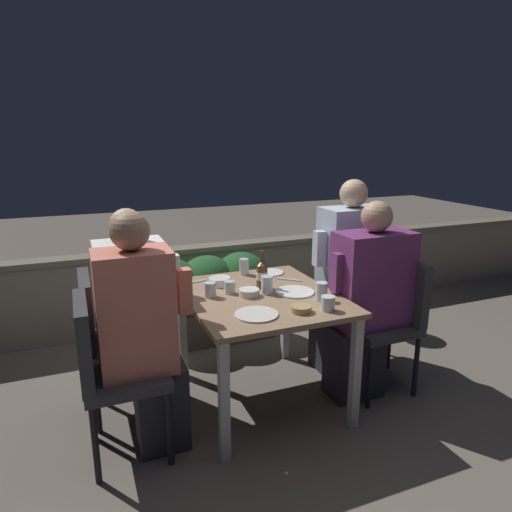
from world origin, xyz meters
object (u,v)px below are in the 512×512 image
Objects in this scene: person_purple_stripe at (367,301)px; chair_left_far at (106,330)px; potted_plant at (379,287)px; chair_left_near at (106,363)px; chair_right_far at (367,292)px; person_blue_shirt at (346,276)px; beer_bottle at (262,274)px; person_white_polo at (139,311)px; person_coral_top at (144,335)px; chair_right_near at (391,311)px.

chair_left_far is at bearing 166.66° from person_purple_stripe.
potted_plant is (0.70, 0.79, -0.24)m from person_purple_stripe.
chair_left_near and chair_left_far have the same top height.
chair_right_far is 0.24m from person_blue_shirt.
person_blue_shirt is at bearing 7.97° from beer_bottle.
person_white_polo is at bearing 179.96° from chair_right_far.
person_coral_top is 1.02× the size of person_purple_stripe.
person_blue_shirt is 0.81m from potted_plant.
person_coral_top is (0.19, 0.00, 0.12)m from chair_left_near.
person_coral_top is 1.04× the size of person_white_polo.
chair_left_near is 1.76m from chair_right_near.
person_purple_stripe reaches higher than chair_left_far.
person_blue_shirt reaches higher than chair_left_near.
chair_left_far reaches higher than potted_plant.
chair_right_near is (1.54, -0.37, -0.09)m from person_white_polo.
chair_left_far is 1.00× the size of chair_right_far.
person_purple_stripe is 0.68m from beer_bottle.
person_coral_top is at bearing 0.00° from chair_left_near.
chair_left_far is 0.65× the size of person_blue_shirt.
chair_right_near is 0.69× the size of person_purple_stripe.
person_blue_shirt is (1.46, 0.41, 0.03)m from person_coral_top.
beer_bottle is at bearing 155.74° from person_purple_stripe.
potted_plant is (2.05, 0.42, -0.24)m from person_white_polo.
chair_right_far is at bearing -0.00° from person_blue_shirt.
chair_right_far is (1.84, 0.41, 0.00)m from chair_left_near.
person_purple_stripe reaches higher than chair_left_near.
person_coral_top is at bearing -68.31° from chair_left_far.
beer_bottle is at bearing 21.89° from person_coral_top.
chair_left_near is 1.57m from person_purple_stripe.
chair_right_near is at bearing 0.00° from person_purple_stripe.
person_purple_stripe is at bearing -102.12° from person_blue_shirt.
person_coral_top is 0.85m from beer_bottle.
beer_bottle is at bearing -173.76° from chair_right_far.
chair_right_near and chair_right_far have the same top height.
potted_plant is (0.43, 0.42, -0.15)m from chair_right_far.
chair_left_far is 2.28m from potted_plant.
person_blue_shirt is at bearing 180.00° from chair_right_far.
beer_bottle reaches higher than chair_left_near.
person_coral_top is 1.38m from person_purple_stripe.
beer_bottle is (0.97, 0.31, 0.26)m from chair_left_near.
person_purple_stripe is at bearing -131.62° from potted_plant.
potted_plant is at bearing 21.79° from beer_bottle.
person_white_polo is 1.43m from person_blue_shirt.
chair_left_near is 0.65× the size of person_blue_shirt.
chair_left_near is 1.40× the size of potted_plant.
chair_right_near is 0.37m from chair_right_far.
person_coral_top is 1.47× the size of chair_right_far.
person_blue_shirt reaches higher than chair_left_far.
chair_left_near is 1.00× the size of chair_right_near.
chair_right_near is at bearing -18.81° from beer_bottle.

